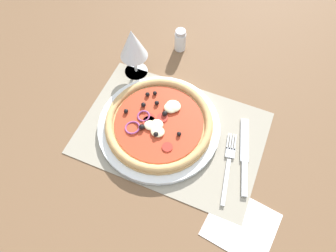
% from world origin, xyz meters
% --- Properties ---
extents(ground_plane, '(1.90, 1.40, 0.02)m').
position_xyz_m(ground_plane, '(0.00, 0.00, -0.01)').
color(ground_plane, brown).
extents(placemat, '(0.44, 0.30, 0.00)m').
position_xyz_m(placemat, '(0.00, 0.00, 0.00)').
color(placemat, gray).
rests_on(placemat, ground_plane).
extents(plate, '(0.30, 0.30, 0.01)m').
position_xyz_m(plate, '(-0.03, -0.00, 0.01)').
color(plate, white).
rests_on(plate, placemat).
extents(pizza, '(0.26, 0.26, 0.03)m').
position_xyz_m(pizza, '(-0.03, -0.00, 0.03)').
color(pizza, tan).
rests_on(pizza, plate).
extents(fork, '(0.05, 0.18, 0.00)m').
position_xyz_m(fork, '(0.15, -0.03, 0.01)').
color(fork, silver).
rests_on(fork, placemat).
extents(knife, '(0.07, 0.20, 0.01)m').
position_xyz_m(knife, '(0.18, 0.01, 0.01)').
color(knife, silver).
rests_on(knife, placemat).
extents(wine_glass, '(0.07, 0.07, 0.15)m').
position_xyz_m(wine_glass, '(-0.16, 0.14, 0.10)').
color(wine_glass, silver).
rests_on(wine_glass, ground_plane).
extents(napkin, '(0.15, 0.14, 0.00)m').
position_xyz_m(napkin, '(0.22, -0.15, 0.00)').
color(napkin, white).
rests_on(napkin, ground_plane).
extents(pepper_shaker, '(0.03, 0.03, 0.07)m').
position_xyz_m(pepper_shaker, '(-0.08, 0.27, 0.03)').
color(pepper_shaker, silver).
rests_on(pepper_shaker, ground_plane).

